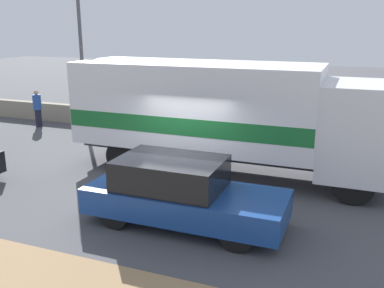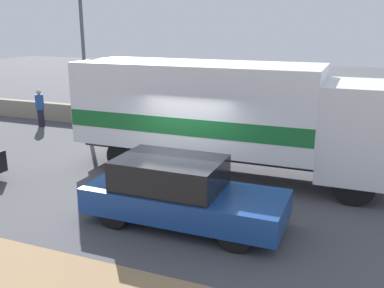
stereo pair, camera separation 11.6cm
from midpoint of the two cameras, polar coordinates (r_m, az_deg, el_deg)
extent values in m
plane|color=#47474C|center=(10.88, -3.64, -7.85)|extent=(80.00, 80.00, 0.00)
cube|color=gray|center=(16.86, 6.02, 2.10)|extent=(60.00, 0.35, 0.82)
cylinder|color=#4C4C51|center=(18.15, -14.62, 10.38)|extent=(0.14, 0.14, 5.64)
cube|color=silver|center=(12.03, 21.12, 1.82)|extent=(1.95, 2.46, 2.44)
cube|color=#2D2D33|center=(13.05, 0.35, -0.37)|extent=(7.16, 1.42, 0.25)
cube|color=white|center=(12.75, 0.36, 5.39)|extent=(7.16, 2.58, 2.41)
cube|color=#19662D|center=(12.83, 0.36, 3.55)|extent=(7.13, 2.60, 0.48)
cylinder|color=black|center=(13.35, 20.69, -2.05)|extent=(1.01, 0.28, 1.01)
cylinder|color=black|center=(11.33, 20.47, -5.12)|extent=(1.01, 0.28, 1.01)
cylinder|color=black|center=(14.81, -5.32, 0.61)|extent=(1.01, 0.28, 1.01)
cylinder|color=black|center=(13.03, -9.46, -1.66)|extent=(1.01, 0.28, 1.01)
cylinder|color=black|center=(14.25, -0.15, 0.07)|extent=(1.01, 0.28, 1.01)
cylinder|color=black|center=(12.38, -3.72, -2.39)|extent=(1.01, 0.28, 1.01)
cube|color=navy|center=(9.57, -1.19, -7.66)|extent=(4.45, 1.73, 0.58)
cube|color=black|center=(9.47, -3.21, -3.89)|extent=(2.31, 1.59, 0.66)
cylinder|color=black|center=(9.92, 7.95, -8.22)|extent=(0.69, 0.20, 0.69)
cylinder|color=black|center=(8.61, 5.58, -12.02)|extent=(0.69, 0.20, 0.69)
cylinder|color=black|center=(10.81, -6.48, -6.11)|extent=(0.69, 0.20, 0.69)
cylinder|color=black|center=(9.63, -10.62, -9.12)|extent=(0.69, 0.20, 0.69)
cylinder|color=#1E1E2D|center=(19.91, -19.94, 3.27)|extent=(0.27, 0.27, 0.77)
cylinder|color=#264C99|center=(19.78, -20.13, 5.26)|extent=(0.35, 0.35, 0.64)
sphere|color=tan|center=(19.72, -20.25, 6.48)|extent=(0.21, 0.21, 0.21)
camera|label=1|loc=(0.06, -90.30, -0.08)|focal=40.00mm
camera|label=2|loc=(0.06, 89.70, 0.08)|focal=40.00mm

